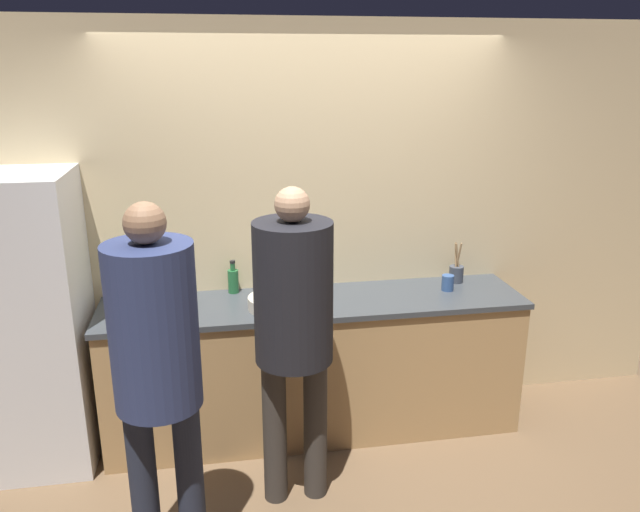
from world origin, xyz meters
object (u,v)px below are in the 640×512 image
person_left (156,356)px  person_center (294,316)px  bottle_green (233,280)px  utensil_crock (456,273)px  fruit_bowl (275,302)px  cup_blue (448,283)px  potted_plant (140,282)px  refrigerator (27,324)px

person_left → person_center: person_left is taller
person_center → bottle_green: 0.92m
person_center → utensil_crock: (1.22, 0.82, -0.11)m
bottle_green → fruit_bowl: bearing=-54.0°
bottle_green → cup_blue: 1.39m
person_center → potted_plant: (-0.84, 0.76, -0.03)m
person_center → fruit_bowl: person_center is taller
fruit_bowl → utensil_crock: (1.26, 0.27, 0.02)m
person_center → refrigerator: bearing=156.8°
fruit_bowl → cup_blue: bearing=6.0°
refrigerator → utensil_crock: (2.70, 0.19, 0.09)m
person_center → person_left: bearing=-151.1°
utensil_crock → bottle_green: 1.49m
fruit_bowl → cup_blue: fruit_bowl is taller
person_left → person_center: bearing=28.9°
person_left → bottle_green: size_ratio=8.28×
person_left → person_center: 0.75m
person_left → utensil_crock: size_ratio=6.48×
utensil_crock → cup_blue: 0.19m
person_center → cup_blue: person_center is taller
person_left → potted_plant: size_ratio=6.69×
person_left → utensil_crock: 2.22m
refrigerator → cup_blue: refrigerator is taller
fruit_bowl → refrigerator: bearing=176.8°
fruit_bowl → potted_plant: bearing=165.5°
person_left → cup_blue: (1.76, 1.04, -0.13)m
potted_plant → person_left: bearing=-80.9°
refrigerator → bottle_green: (1.20, 0.24, 0.11)m
refrigerator → person_left: (0.82, -1.00, 0.21)m
cup_blue → bottle_green: bearing=171.8°
person_left → bottle_green: (0.38, 1.24, -0.10)m
refrigerator → potted_plant: bearing=11.2°
fruit_bowl → utensil_crock: size_ratio=1.15×
cup_blue → person_left: bearing=-149.4°
utensil_crock → fruit_bowl: bearing=-168.1°
bottle_green → person_center: bearing=-72.5°
person_center → potted_plant: 1.13m
person_left → cup_blue: 2.05m
refrigerator → person_center: size_ratio=1.00×
refrigerator → person_center: refrigerator is taller
person_center → cup_blue: bearing=31.5°
bottle_green → refrigerator: bearing=-168.7°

